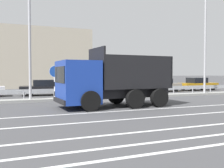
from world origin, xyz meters
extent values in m
plane|color=#424244|center=(0.00, 0.00, 0.00)|extent=(320.00, 320.00, 0.00)
cube|color=silver|center=(-1.78, -4.27, 0.00)|extent=(55.81, 0.16, 0.01)
cube|color=silver|center=(-1.78, -6.54, 0.00)|extent=(55.81, 0.16, 0.01)
cube|color=silver|center=(-1.78, -8.81, 0.00)|extent=(55.81, 0.16, 0.01)
cube|color=silver|center=(-1.78, -10.10, 0.00)|extent=(55.81, 0.16, 0.01)
cube|color=gray|center=(0.00, 2.05, 0.09)|extent=(30.69, 1.10, 0.18)
cube|color=#9EA0A5|center=(0.00, 3.12, 0.62)|extent=(55.81, 0.04, 0.32)
cylinder|color=#ADADB2|center=(-6.37, 3.12, 0.31)|extent=(0.09, 0.09, 0.62)
cylinder|color=#ADADB2|center=(-4.25, 3.12, 0.31)|extent=(0.09, 0.09, 0.62)
cylinder|color=#ADADB2|center=(-2.12, 3.12, 0.31)|extent=(0.09, 0.09, 0.62)
cylinder|color=#ADADB2|center=(0.00, 3.12, 0.31)|extent=(0.09, 0.09, 0.62)
cylinder|color=#ADADB2|center=(2.12, 3.12, 0.31)|extent=(0.09, 0.09, 0.62)
cylinder|color=#ADADB2|center=(4.25, 3.12, 0.31)|extent=(0.09, 0.09, 0.62)
cylinder|color=#ADADB2|center=(6.37, 3.12, 0.31)|extent=(0.09, 0.09, 0.62)
cylinder|color=#ADADB2|center=(8.49, 3.12, 0.31)|extent=(0.09, 0.09, 0.62)
cylinder|color=#ADADB2|center=(10.62, 3.12, 0.31)|extent=(0.09, 0.09, 0.62)
cube|color=#19389E|center=(-4.03, -2.53, 1.44)|extent=(1.99, 2.52, 2.27)
cube|color=black|center=(-5.01, -2.55, 1.84)|extent=(0.08, 2.13, 0.85)
cube|color=black|center=(-5.04, -2.55, 0.47)|extent=(0.16, 2.43, 0.24)
cube|color=black|center=(-0.82, -2.45, 0.79)|extent=(4.53, 1.47, 0.53)
cube|color=black|center=(-0.82, -2.45, 1.11)|extent=(4.37, 2.48, 0.12)
cube|color=black|center=(-0.79, -3.59, 2.03)|extent=(4.32, 0.21, 1.73)
cube|color=black|center=(-0.85, -1.31, 2.03)|extent=(4.32, 0.21, 1.73)
cube|color=black|center=(-2.93, -2.50, 2.25)|extent=(0.16, 2.38, 2.16)
cube|color=black|center=(1.29, -2.40, 2.03)|extent=(0.16, 2.38, 1.73)
cylinder|color=black|center=(-3.71, -3.73, 0.52)|extent=(1.05, 0.35, 1.04)
cylinder|color=black|center=(-3.77, -1.31, 0.52)|extent=(1.05, 0.35, 1.04)
cylinder|color=black|center=(-1.13, -3.67, 0.52)|extent=(1.05, 0.35, 1.04)
cylinder|color=black|center=(-1.19, -1.24, 0.52)|extent=(1.05, 0.35, 1.04)
cylinder|color=black|center=(0.44, -3.63, 0.52)|extent=(1.05, 0.35, 1.04)
cylinder|color=black|center=(0.38, -1.20, 0.52)|extent=(1.05, 0.35, 1.04)
cylinder|color=white|center=(-4.37, 2.05, 0.17)|extent=(0.16, 0.16, 0.33)
cylinder|color=black|center=(-4.37, 2.05, 0.50)|extent=(0.16, 0.16, 0.33)
cylinder|color=white|center=(-4.37, 2.05, 0.83)|extent=(0.16, 0.16, 0.33)
cylinder|color=black|center=(-4.37, 2.05, 1.16)|extent=(0.16, 0.16, 0.33)
cylinder|color=white|center=(-4.37, 2.05, 1.49)|extent=(0.16, 0.16, 0.33)
cylinder|color=#1E4CB2|center=(-4.37, 2.05, 2.04)|extent=(0.77, 0.03, 0.77)
cylinder|color=white|center=(-4.37, 2.05, 2.04)|extent=(0.84, 0.02, 0.84)
cylinder|color=#ADADB2|center=(-6.04, 2.02, 4.23)|extent=(0.18, 0.18, 8.45)
cylinder|color=#ADADB2|center=(8.84, 1.98, 4.98)|extent=(0.18, 0.18, 9.96)
cube|color=black|center=(-4.32, 6.99, 0.56)|extent=(4.39, 2.14, 0.52)
cube|color=black|center=(-4.45, 7.00, 1.09)|extent=(1.91, 1.73, 0.54)
cylinder|color=black|center=(-2.94, 7.75, 0.30)|extent=(0.61, 0.25, 0.60)
cylinder|color=black|center=(-3.07, 6.03, 0.30)|extent=(0.61, 0.25, 0.60)
cylinder|color=black|center=(-5.57, 7.95, 0.30)|extent=(0.61, 0.25, 0.60)
cylinder|color=black|center=(-5.70, 6.23, 0.30)|extent=(0.61, 0.25, 0.60)
cube|color=#A3A3A8|center=(1.31, 7.44, 0.57)|extent=(4.58, 2.05, 0.55)
cube|color=black|center=(1.45, 7.43, 1.10)|extent=(1.97, 1.68, 0.51)
cylinder|color=black|center=(-0.12, 6.67, 0.30)|extent=(0.61, 0.24, 0.60)
cylinder|color=black|center=(-0.02, 8.37, 0.30)|extent=(0.61, 0.24, 0.60)
cylinder|color=black|center=(2.65, 6.51, 0.30)|extent=(0.61, 0.24, 0.60)
cylinder|color=black|center=(2.75, 8.20, 0.30)|extent=(0.61, 0.24, 0.60)
cube|color=gray|center=(7.49, 6.96, 0.59)|extent=(4.18, 1.92, 0.57)
cube|color=black|center=(7.62, 6.96, 1.12)|extent=(1.76, 1.67, 0.50)
cylinder|color=black|center=(6.22, 6.06, 0.30)|extent=(0.60, 0.21, 0.60)
cylinder|color=black|center=(6.19, 7.84, 0.30)|extent=(0.60, 0.21, 0.60)
cylinder|color=black|center=(8.79, 6.09, 0.30)|extent=(0.60, 0.21, 0.60)
cylinder|color=black|center=(8.77, 7.87, 0.30)|extent=(0.60, 0.21, 0.60)
cube|color=#B27A14|center=(12.58, 7.13, 0.57)|extent=(4.58, 1.83, 0.54)
cube|color=black|center=(12.44, 7.13, 1.13)|extent=(1.94, 1.56, 0.59)
cylinder|color=black|center=(13.96, 7.98, 0.30)|extent=(0.61, 0.22, 0.60)
cylinder|color=black|center=(14.00, 6.36, 0.30)|extent=(0.61, 0.22, 0.60)
cylinder|color=black|center=(11.15, 7.91, 0.30)|extent=(0.61, 0.22, 0.60)
cylinder|color=black|center=(11.19, 6.28, 0.30)|extent=(0.61, 0.22, 0.60)
cube|color=#B7AD99|center=(-7.92, 22.37, 3.95)|extent=(23.23, 9.07, 7.90)
camera|label=1|loc=(-7.81, -16.24, 1.91)|focal=42.00mm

